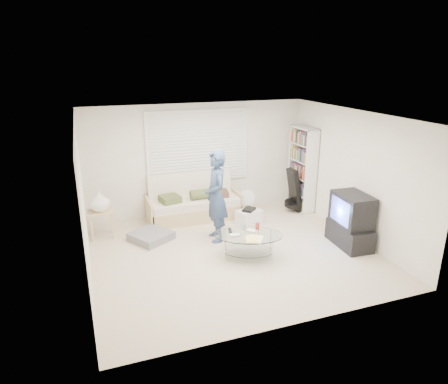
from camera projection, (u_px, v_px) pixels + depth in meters
name	position (u px, v px, depth m)	size (l,w,h in m)	color
ground	(233.00, 252.00, 7.38)	(5.00, 5.00, 0.00)	#C5B399
room_shell	(224.00, 161.00, 7.29)	(5.02, 4.52, 2.51)	silver
window_blinds	(198.00, 147.00, 8.85)	(2.32, 0.08, 1.62)	silver
futon_sofa	(194.00, 204.00, 8.87)	(2.05, 0.83, 1.00)	tan
grey_floor_pillow	(151.00, 236.00, 7.87)	(0.69, 0.69, 0.15)	slate
side_table	(100.00, 203.00, 7.80)	(0.49, 0.40, 0.97)	tan
bookshelf	(302.00, 169.00, 9.25)	(0.31, 0.82, 1.94)	white
guitar_case	(294.00, 193.00, 9.22)	(0.37, 0.37, 1.01)	black
floor_fan	(246.00, 200.00, 9.07)	(0.37, 0.24, 0.59)	white
storage_bin	(249.00, 217.00, 8.60)	(0.60, 0.50, 0.36)	white
tv_unit	(351.00, 221.00, 7.51)	(0.57, 0.97, 1.03)	black
coffee_table	(248.00, 239.00, 7.09)	(1.41, 1.17, 0.57)	silver
standing_person	(216.00, 196.00, 7.64)	(0.65, 0.43, 1.79)	navy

